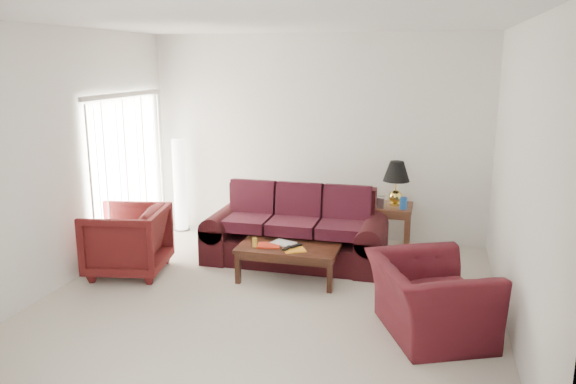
# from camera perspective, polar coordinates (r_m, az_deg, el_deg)

# --- Properties ---
(floor) EXTENTS (5.00, 5.00, 0.00)m
(floor) POSITION_cam_1_polar(r_m,az_deg,el_deg) (6.39, -1.95, -10.92)
(floor) COLOR beige
(floor) RESTS_ON ground
(blinds) EXTENTS (0.10, 2.00, 2.16)m
(blinds) POSITION_cam_1_polar(r_m,az_deg,el_deg) (8.16, -15.87, 1.88)
(blinds) COLOR silver
(blinds) RESTS_ON ground
(sofa) EXTENTS (2.42, 1.19, 0.96)m
(sofa) POSITION_cam_1_polar(r_m,az_deg,el_deg) (7.38, 0.73, -3.56)
(sofa) COLOR black
(sofa) RESTS_ON ground
(throw_pillow) EXTENTS (0.43, 0.33, 0.40)m
(throw_pillow) POSITION_cam_1_polar(r_m,az_deg,el_deg) (8.10, -3.53, -0.31)
(throw_pillow) COLOR black
(throw_pillow) RESTS_ON sofa
(end_table) EXTENTS (0.65, 0.65, 0.65)m
(end_table) POSITION_cam_1_polar(r_m,az_deg,el_deg) (8.01, 10.29, -3.59)
(end_table) COLOR #492819
(end_table) RESTS_ON ground
(table_lamp) EXTENTS (0.41, 0.41, 0.62)m
(table_lamp) POSITION_cam_1_polar(r_m,az_deg,el_deg) (7.89, 10.92, 0.88)
(table_lamp) COLOR gold
(table_lamp) RESTS_ON end_table
(clock) EXTENTS (0.15, 0.10, 0.14)m
(clock) POSITION_cam_1_polar(r_m,az_deg,el_deg) (7.74, 9.30, -1.09)
(clock) COLOR white
(clock) RESTS_ON end_table
(blue_canister) EXTENTS (0.11, 0.11, 0.16)m
(blue_canister) POSITION_cam_1_polar(r_m,az_deg,el_deg) (7.73, 11.63, -1.13)
(blue_canister) COLOR #164992
(blue_canister) RESTS_ON end_table
(picture_frame) EXTENTS (0.20, 0.21, 0.05)m
(picture_frame) POSITION_cam_1_polar(r_m,az_deg,el_deg) (8.09, 9.23, -0.40)
(picture_frame) COLOR #B5B6BA
(picture_frame) RESTS_ON end_table
(floor_lamp) EXTENTS (0.29, 0.29, 1.46)m
(floor_lamp) POSITION_cam_1_polar(r_m,az_deg,el_deg) (8.85, -10.92, 0.71)
(floor_lamp) COLOR white
(floor_lamp) RESTS_ON ground
(armchair_left) EXTENTS (1.09, 1.06, 0.85)m
(armchair_left) POSITION_cam_1_polar(r_m,az_deg,el_deg) (7.30, -16.02, -4.76)
(armchair_left) COLOR #461010
(armchair_left) RESTS_ON ground
(armchair_right) EXTENTS (1.38, 1.45, 0.74)m
(armchair_right) POSITION_cam_1_polar(r_m,az_deg,el_deg) (5.68, 14.19, -10.44)
(armchair_right) COLOR #3F0E15
(armchair_right) RESTS_ON ground
(coffee_table) EXTENTS (1.26, 0.71, 0.43)m
(coffee_table) POSITION_cam_1_polar(r_m,az_deg,el_deg) (6.86, 0.03, -7.26)
(coffee_table) COLOR black
(coffee_table) RESTS_ON ground
(magazine_red) EXTENTS (0.30, 0.25, 0.02)m
(magazine_red) POSITION_cam_1_polar(r_m,az_deg,el_deg) (6.81, -1.95, -5.46)
(magazine_red) COLOR red
(magazine_red) RESTS_ON coffee_table
(magazine_white) EXTENTS (0.33, 0.29, 0.02)m
(magazine_white) POSITION_cam_1_polar(r_m,az_deg,el_deg) (6.89, -0.49, -5.21)
(magazine_white) COLOR white
(magazine_white) RESTS_ON coffee_table
(magazine_orange) EXTENTS (0.31, 0.28, 0.01)m
(magazine_orange) POSITION_cam_1_polar(r_m,az_deg,el_deg) (6.65, 0.65, -5.91)
(magazine_orange) COLOR orange
(magazine_orange) RESTS_ON coffee_table
(remote_a) EXTENTS (0.09, 0.16, 0.02)m
(remote_a) POSITION_cam_1_polar(r_m,az_deg,el_deg) (6.66, -0.10, -5.71)
(remote_a) COLOR black
(remote_a) RESTS_ON coffee_table
(remote_b) EXTENTS (0.13, 0.16, 0.02)m
(remote_b) POSITION_cam_1_polar(r_m,az_deg,el_deg) (6.73, 0.77, -5.49)
(remote_b) COLOR black
(remote_b) RESTS_ON coffee_table
(yellow_glass) EXTENTS (0.07, 0.07, 0.11)m
(yellow_glass) POSITION_cam_1_polar(r_m,az_deg,el_deg) (6.79, -3.41, -5.11)
(yellow_glass) COLOR gold
(yellow_glass) RESTS_ON coffee_table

